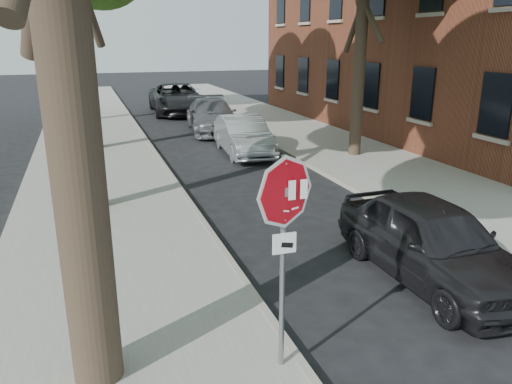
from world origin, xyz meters
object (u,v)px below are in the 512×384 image
at_px(stop_sign, 284,224).
at_px(car_c, 212,116).
at_px(car_d, 177,98).
at_px(car_a, 432,241).
at_px(car_b, 243,136).

relative_size(stop_sign, car_c, 0.53).
bearing_deg(stop_sign, car_d, 82.71).
height_order(car_a, car_c, car_c).
bearing_deg(car_a, car_c, 89.81).
relative_size(car_a, car_d, 0.69).
xyz_separation_m(stop_sign, car_c, (3.30, 16.49, -1.24)).
height_order(car_b, car_d, car_d).
relative_size(stop_sign, car_a, 0.64).
bearing_deg(car_b, car_d, 95.53).
height_order(car_c, car_d, car_d).
height_order(stop_sign, car_a, stop_sign).
distance_m(car_a, car_b, 10.20).
bearing_deg(car_c, car_a, -83.20).
relative_size(car_b, car_d, 0.69).
bearing_deg(car_d, car_c, -83.37).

